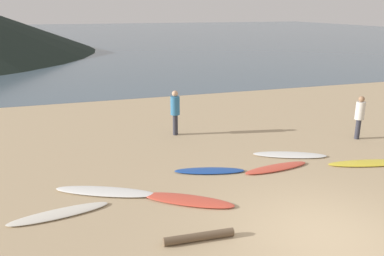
{
  "coord_description": "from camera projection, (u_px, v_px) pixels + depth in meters",
  "views": [
    {
      "loc": [
        -4.74,
        -5.82,
        4.47
      ],
      "look_at": [
        -0.88,
        6.21,
        0.6
      ],
      "focal_mm": 36.89,
      "sensor_mm": 36.0,
      "label": 1
    }
  ],
  "objects": [
    {
      "name": "person_1",
      "position": [
        175.0,
        109.0,
        14.18
      ],
      "size": [
        0.33,
        0.33,
        1.64
      ],
      "rotation": [
        0.0,
        0.0,
        1.75
      ],
      "color": "#2D2D38",
      "rests_on": "ground"
    },
    {
      "name": "surfboard_0",
      "position": [
        59.0,
        214.0,
        8.86
      ],
      "size": [
        2.27,
        0.84,
        0.07
      ],
      "primitive_type": "ellipsoid",
      "rotation": [
        0.0,
        0.0,
        0.17
      ],
      "color": "silver",
      "rests_on": "ground"
    },
    {
      "name": "surfboard_1",
      "position": [
        106.0,
        192.0,
        9.89
      ],
      "size": [
        2.59,
        1.62,
        0.09
      ],
      "primitive_type": "ellipsoid",
      "rotation": [
        0.0,
        0.0,
        -0.45
      ],
      "color": "white",
      "rests_on": "ground"
    },
    {
      "name": "surfboard_2",
      "position": [
        188.0,
        200.0,
        9.46
      ],
      "size": [
        2.22,
        1.73,
        0.08
      ],
      "primitive_type": "ellipsoid",
      "rotation": [
        0.0,
        0.0,
        -0.58
      ],
      "color": "#D84C38",
      "rests_on": "ground"
    },
    {
      "name": "surfboard_3",
      "position": [
        210.0,
        171.0,
        11.18
      ],
      "size": [
        2.05,
        1.01,
        0.07
      ],
      "primitive_type": "ellipsoid",
      "rotation": [
        0.0,
        0.0,
        -0.28
      ],
      "color": "#1E479E",
      "rests_on": "ground"
    },
    {
      "name": "ground_plane",
      "position": [
        185.0,
        117.0,
        17.13
      ],
      "size": [
        120.0,
        120.0,
        0.2
      ],
      "primitive_type": "cube",
      "color": "tan",
      "rests_on": "ground"
    },
    {
      "name": "surfboard_5",
      "position": [
        290.0,
        155.0,
        12.38
      ],
      "size": [
        2.33,
        1.39,
        0.07
      ],
      "primitive_type": "ellipsoid",
      "rotation": [
        0.0,
        0.0,
        -0.39
      ],
      "color": "white",
      "rests_on": "ground"
    },
    {
      "name": "person_0",
      "position": [
        360.0,
        114.0,
        13.75
      ],
      "size": [
        0.31,
        0.31,
        1.55
      ],
      "rotation": [
        0.0,
        0.0,
        5.36
      ],
      "color": "#2D2D38",
      "rests_on": "ground"
    },
    {
      "name": "surfboard_4",
      "position": [
        276.0,
        168.0,
        11.38
      ],
      "size": [
        2.12,
        0.69,
        0.08
      ],
      "primitive_type": "ellipsoid",
      "rotation": [
        0.0,
        0.0,
        0.11
      ],
      "color": "#D84C38",
      "rests_on": "ground"
    },
    {
      "name": "ocean_water",
      "position": [
        92.0,
        35.0,
        66.11
      ],
      "size": [
        140.0,
        100.0,
        0.01
      ],
      "primitive_type": "cube",
      "color": "#475B6B",
      "rests_on": "ground"
    },
    {
      "name": "surfboard_6",
      "position": [
        370.0,
        163.0,
        11.73
      ],
      "size": [
        2.64,
        1.08,
        0.07
      ],
      "primitive_type": "ellipsoid",
      "rotation": [
        0.0,
        0.0,
        -0.22
      ],
      "color": "yellow",
      "rests_on": "ground"
    },
    {
      "name": "driftwood_log",
      "position": [
        199.0,
        237.0,
        7.87
      ],
      "size": [
        1.45,
        0.24,
        0.17
      ],
      "primitive_type": "cylinder",
      "rotation": [
        0.0,
        1.57,
        -0.05
      ],
      "color": "brown",
      "rests_on": "ground"
    }
  ]
}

